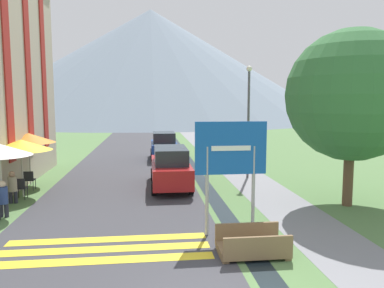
{
  "coord_description": "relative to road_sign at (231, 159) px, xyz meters",
  "views": [
    {
      "loc": [
        -1.35,
        -6.43,
        3.84
      ],
      "look_at": [
        0.57,
        10.0,
        1.95
      ],
      "focal_mm": 35.0,
      "sensor_mm": 36.0,
      "label": 1
    }
  ],
  "objects": [
    {
      "name": "parked_car_near",
      "position": [
        -1.36,
        6.16,
        -1.31
      ],
      "size": [
        1.74,
        4.6,
        1.82
      ],
      "color": "#A31919",
      "rests_on": "ground_plane"
    },
    {
      "name": "drainage_channel",
      "position": [
        0.24,
        26.12,
        -2.22
      ],
      "size": [
        0.6,
        60.0,
        0.0
      ],
      "color": "black",
      "rests_on": "ground_plane"
    },
    {
      "name": "tree_by_path",
      "position": [
        4.97,
        2.46,
        1.83
      ],
      "size": [
        4.73,
        4.73,
        6.42
      ],
      "color": "brown",
      "rests_on": "ground_plane"
    },
    {
      "name": "crosswalk_marking",
      "position": [
        -3.46,
        -0.75,
        -2.21
      ],
      "size": [
        5.44,
        1.84,
        0.01
      ],
      "color": "yellow",
      "rests_on": "ground_plane"
    },
    {
      "name": "road_sign",
      "position": [
        0.0,
        0.0,
        0.0
      ],
      "size": [
        2.06,
        0.11,
        3.27
      ],
      "color": "#9E9EA3",
      "rests_on": "ground_plane"
    },
    {
      "name": "cafe_umbrella_middle_yellow",
      "position": [
        -7.41,
        5.23,
        -0.12
      ],
      "size": [
        2.42,
        2.42,
        2.32
      ],
      "color": "#B7B2A8",
      "rests_on": "ground_plane"
    },
    {
      "name": "ground_plane",
      "position": [
        -0.96,
        16.12,
        -2.22
      ],
      "size": [
        160.0,
        160.0,
        0.0
      ],
      "primitive_type": "plane",
      "color": "#517542"
    },
    {
      "name": "footbridge",
      "position": [
        0.24,
        -1.5,
        -1.99
      ],
      "size": [
        1.7,
        1.1,
        0.65
      ],
      "color": "brown",
      "rests_on": "ground_plane"
    },
    {
      "name": "parked_car_far",
      "position": [
        -1.32,
        14.3,
        -1.31
      ],
      "size": [
        1.75,
        3.83,
        1.82
      ],
      "color": "navy",
      "rests_on": "ground_plane"
    },
    {
      "name": "footpath",
      "position": [
        2.64,
        26.12,
        -2.21
      ],
      "size": [
        2.2,
        60.0,
        0.01
      ],
      "color": "slate",
      "rests_on": "ground_plane"
    },
    {
      "name": "mountain_distant",
      "position": [
        -1.54,
        75.31,
        9.78
      ],
      "size": [
        79.43,
        79.43,
        23.99
      ],
      "color": "slate",
      "rests_on": "ground_plane"
    },
    {
      "name": "road",
      "position": [
        -3.46,
        26.12,
        -2.21
      ],
      "size": [
        6.4,
        60.0,
        0.01
      ],
      "color": "#38383D",
      "rests_on": "ground_plane"
    },
    {
      "name": "cafe_chair_far_right",
      "position": [
        -7.46,
        6.27,
        -1.71
      ],
      "size": [
        0.4,
        0.4,
        0.85
      ],
      "rotation": [
        0.0,
        0.0,
        -0.4
      ],
      "color": "#232328",
      "rests_on": "ground_plane"
    },
    {
      "name": "person_seated_far",
      "position": [
        -7.44,
        4.2,
        -1.54
      ],
      "size": [
        0.32,
        0.32,
        1.23
      ],
      "color": "#282833",
      "rests_on": "ground_plane"
    },
    {
      "name": "cafe_chair_middle",
      "position": [
        -7.33,
        4.72,
        -1.71
      ],
      "size": [
        0.4,
        0.4,
        0.85
      ],
      "rotation": [
        0.0,
        0.0,
        -0.49
      ],
      "color": "#232328",
      "rests_on": "ground_plane"
    },
    {
      "name": "streetlamp",
      "position": [
        2.64,
        7.86,
        1.06
      ],
      "size": [
        0.28,
        0.28,
        5.57
      ],
      "color": "#515156",
      "rests_on": "ground_plane"
    },
    {
      "name": "person_seated_near",
      "position": [
        -7.14,
        2.42,
        -1.54
      ],
      "size": [
        0.32,
        0.32,
        1.23
      ],
      "color": "#282833",
      "rests_on": "ground_plane"
    },
    {
      "name": "cafe_umbrella_rear_orange",
      "position": [
        -7.73,
        7.32,
        -0.04
      ],
      "size": [
        2.34,
        2.34,
        2.4
      ],
      "color": "#B7B2A8",
      "rests_on": "ground_plane"
    }
  ]
}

